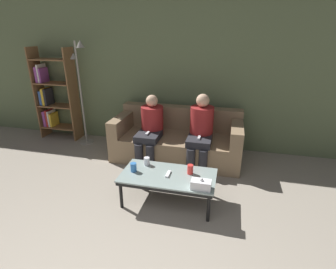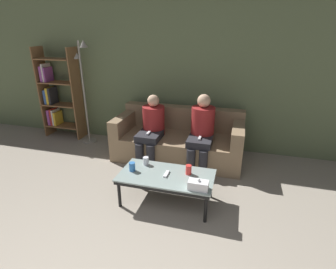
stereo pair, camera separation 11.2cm
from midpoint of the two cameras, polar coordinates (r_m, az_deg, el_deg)
wall_back at (r=4.59m, az=4.87°, el=13.00°), size 12.00×0.06×2.60m
couch at (r=4.36m, az=3.11°, el=-1.21°), size 2.05×0.91×0.79m
coffee_table at (r=3.19m, az=0.66°, el=-9.35°), size 1.13×0.58×0.38m
cup_near_left at (r=3.38m, az=-3.89°, el=-5.76°), size 0.07×0.07×0.10m
cup_near_right at (r=3.25m, az=-6.82°, el=-6.98°), size 0.07×0.07×0.11m
cup_far_center at (r=3.17m, az=5.52°, el=-7.64°), size 0.07×0.07×0.12m
tissue_box at (r=2.91m, az=7.73°, el=-10.85°), size 0.22×0.12×0.13m
game_remote at (r=3.17m, az=0.67°, el=-8.59°), size 0.04×0.15×0.02m
bookshelf at (r=5.52m, az=-22.51°, el=7.82°), size 0.76×0.32×1.72m
standing_lamp at (r=4.93m, az=-17.19°, el=10.78°), size 0.31×0.26×1.84m
seated_person_left_end at (r=4.17m, az=-2.79°, el=1.72°), size 0.35×0.68×1.06m
seated_person_mid_left at (r=4.01m, az=8.14°, el=1.11°), size 0.36×0.67×1.12m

